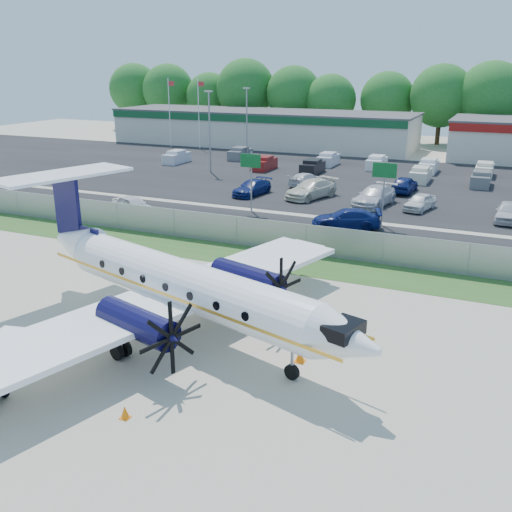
% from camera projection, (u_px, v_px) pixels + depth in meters
% --- Properties ---
extents(ground, '(170.00, 170.00, 0.00)m').
position_uv_depth(ground, '(201.00, 345.00, 25.17)').
color(ground, '#B9B29C').
rests_on(ground, ground).
extents(grass_verge, '(170.00, 4.00, 0.02)m').
position_uv_depth(grass_verge, '(295.00, 263.00, 35.57)').
color(grass_verge, '#2D561E').
rests_on(grass_verge, ground).
extents(access_road, '(170.00, 8.00, 0.02)m').
position_uv_depth(access_road, '(328.00, 234.00, 41.63)').
color(access_road, black).
rests_on(access_road, ground).
extents(parking_lot, '(170.00, 32.00, 0.02)m').
position_uv_depth(parking_lot, '(388.00, 183.00, 59.82)').
color(parking_lot, black).
rests_on(parking_lot, ground).
extents(perimeter_fence, '(120.00, 0.06, 1.99)m').
position_uv_depth(perimeter_fence, '(306.00, 239.00, 36.98)').
color(perimeter_fence, gray).
rests_on(perimeter_fence, ground).
extents(building_west, '(46.40, 12.40, 5.24)m').
position_uv_depth(building_west, '(262.00, 128.00, 87.28)').
color(building_west, beige).
rests_on(building_west, ground).
extents(sign_left, '(1.80, 0.26, 5.00)m').
position_uv_depth(sign_left, '(251.00, 169.00, 46.95)').
color(sign_left, gray).
rests_on(sign_left, ground).
extents(sign_mid, '(1.80, 0.26, 5.00)m').
position_uv_depth(sign_mid, '(384.00, 179.00, 42.71)').
color(sign_mid, gray).
rests_on(sign_mid, ground).
extents(flagpole_west, '(1.06, 0.12, 10.00)m').
position_uv_depth(flagpole_west, '(170.00, 108.00, 84.88)').
color(flagpole_west, white).
rests_on(flagpole_west, ground).
extents(flagpole_east, '(1.06, 0.12, 10.00)m').
position_uv_depth(flagpole_east, '(199.00, 109.00, 82.95)').
color(flagpole_east, white).
rests_on(flagpole_east, ground).
extents(light_pole_nw, '(0.90, 0.35, 9.09)m').
position_uv_depth(light_pole_nw, '(209.00, 126.00, 64.14)').
color(light_pole_nw, gray).
rests_on(light_pole_nw, ground).
extents(light_pole_sw, '(0.90, 0.35, 9.09)m').
position_uv_depth(light_pole_sw, '(247.00, 119.00, 72.80)').
color(light_pole_sw, gray).
rests_on(light_pole_sw, ground).
extents(tree_line, '(112.00, 6.00, 14.00)m').
position_uv_depth(tree_line, '(432.00, 144.00, 89.27)').
color(tree_line, '#1C5F1C').
rests_on(tree_line, ground).
extents(aircraft, '(20.79, 20.29, 6.36)m').
position_uv_depth(aircraft, '(180.00, 283.00, 25.58)').
color(aircraft, white).
rests_on(aircraft, ground).
extents(pushback_tug, '(2.41, 1.95, 1.18)m').
position_uv_depth(pushback_tug, '(2.00, 345.00, 23.96)').
color(pushback_tug, white).
rests_on(pushback_tug, ground).
extents(cone_nose, '(0.42, 0.42, 0.60)m').
position_uv_depth(cone_nose, '(300.00, 355.00, 23.65)').
color(cone_nose, orange).
rests_on(cone_nose, ground).
extents(cone_port_wing, '(0.33, 0.33, 0.47)m').
position_uv_depth(cone_port_wing, '(125.00, 412.00, 19.87)').
color(cone_port_wing, orange).
rests_on(cone_port_wing, ground).
extents(cone_starboard_wing, '(0.40, 0.40, 0.57)m').
position_uv_depth(cone_starboard_wing, '(142.00, 293.00, 30.15)').
color(cone_starboard_wing, orange).
rests_on(cone_starboard_wing, ground).
extents(road_car_west, '(4.85, 3.30, 1.53)m').
position_uv_depth(road_car_west, '(134.00, 214.00, 47.19)').
color(road_car_west, silver).
rests_on(road_car_west, ground).
extents(road_car_mid, '(5.53, 3.58, 1.49)m').
position_uv_depth(road_car_mid, '(346.00, 228.00, 43.14)').
color(road_car_mid, navy).
rests_on(road_car_mid, ground).
extents(parked_car_a, '(2.62, 5.11, 1.42)m').
position_uv_depth(parked_car_a, '(252.00, 195.00, 54.21)').
color(parked_car_a, navy).
rests_on(parked_car_a, ground).
extents(parked_car_b, '(4.20, 6.30, 1.69)m').
position_uv_depth(parked_car_b, '(311.00, 198.00, 53.00)').
color(parked_car_b, beige).
rests_on(parked_car_b, ground).
extents(parked_car_c, '(3.32, 6.14, 1.69)m').
position_uv_depth(parked_car_c, '(374.00, 206.00, 50.05)').
color(parked_car_c, silver).
rests_on(parked_car_c, ground).
extents(parked_car_d, '(2.61, 4.39, 1.40)m').
position_uv_depth(parked_car_d, '(419.00, 210.00, 48.61)').
color(parked_car_d, silver).
rests_on(parked_car_d, ground).
extents(parked_car_e, '(2.01, 4.64, 1.56)m').
position_uv_depth(parked_car_e, '(507.00, 221.00, 45.05)').
color(parked_car_e, silver).
rests_on(parked_car_e, ground).
extents(parked_car_f, '(3.03, 4.97, 1.35)m').
position_uv_depth(parked_car_f, '(306.00, 186.00, 58.28)').
color(parked_car_f, silver).
rests_on(parked_car_f, ground).
extents(parked_car_g, '(2.14, 4.79, 1.60)m').
position_uv_depth(parked_car_g, '(404.00, 193.00, 55.26)').
color(parked_car_g, navy).
rests_on(parked_car_g, ground).
extents(far_parking_rows, '(56.00, 10.00, 1.60)m').
position_uv_depth(far_parking_rows, '(397.00, 175.00, 64.15)').
color(far_parking_rows, gray).
rests_on(far_parking_rows, ground).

